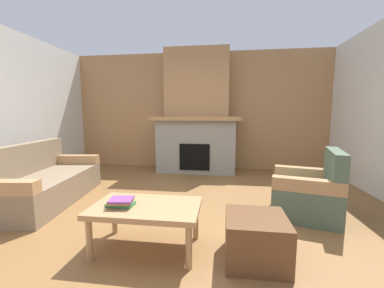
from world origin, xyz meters
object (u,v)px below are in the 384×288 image
at_px(armchair, 309,193).
at_px(fireplace, 197,119).
at_px(ottoman, 256,239).
at_px(couch, 43,183).
at_px(coffee_table, 146,211).

bearing_deg(armchair, fireplace, 126.92).
height_order(fireplace, ottoman, fireplace).
relative_size(couch, armchair, 2.04).
distance_m(couch, armchair, 3.68).
bearing_deg(coffee_table, armchair, 29.00).
distance_m(coffee_table, ottoman, 1.02).
xyz_separation_m(armchair, coffee_table, (-1.78, -0.99, 0.08)).
xyz_separation_m(couch, armchair, (3.68, 0.01, 0.01)).
relative_size(armchair, ottoman, 1.78).
xyz_separation_m(fireplace, coffee_table, (-0.10, -3.22, -0.79)).
relative_size(coffee_table, ottoman, 1.92).
bearing_deg(ottoman, fireplace, 105.32).
bearing_deg(fireplace, ottoman, -74.68).
distance_m(fireplace, couch, 3.13).
height_order(fireplace, armchair, fireplace).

